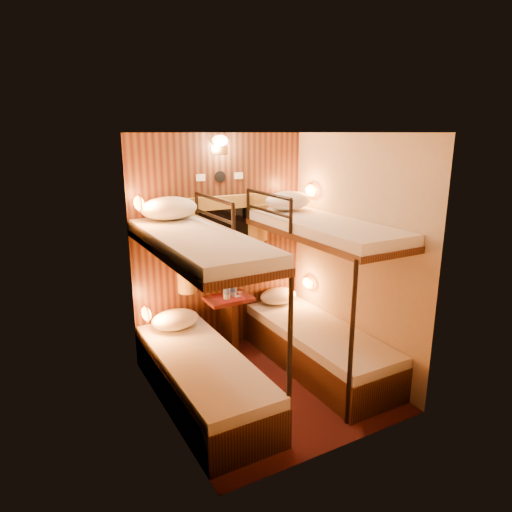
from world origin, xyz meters
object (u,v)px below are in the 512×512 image
bottle_left (226,289)px  bunk_right (319,318)px  table (229,317)px  bottle_right (233,287)px  bunk_left (202,346)px

bottle_left → bunk_right: bearing=-47.0°
table → bottle_left: bottle_left is taller
bottle_right → bunk_left: bearing=-131.9°
bunk_left → bottle_left: size_ratio=7.14×
bottle_right → table: bearing=-171.3°
bunk_right → table: size_ratio=2.90×
bunk_left → table: bunk_left is taller
bunk_left → bottle_right: size_ratio=7.98×
bunk_left → bottle_left: (0.60, 0.74, 0.21)m
bunk_left → table: (0.65, 0.78, -0.14)m
table → bottle_left: 0.35m
bottle_left → bunk_left: bearing=-129.1°
bunk_right → table: 1.02m
bunk_right → bottle_right: size_ratio=7.98×
bunk_left → bottle_left: 0.98m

